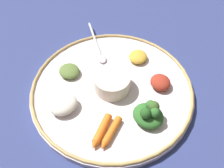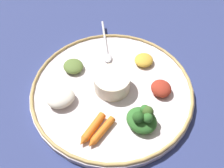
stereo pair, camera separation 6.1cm
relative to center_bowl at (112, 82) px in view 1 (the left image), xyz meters
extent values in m
plane|color=navy|center=(0.00, 0.00, -0.04)|extent=(2.40, 2.40, 0.00)
cylinder|color=silver|center=(0.00, 0.00, -0.03)|extent=(0.41, 0.41, 0.02)
torus|color=tan|center=(0.00, 0.00, -0.02)|extent=(0.41, 0.41, 0.01)
cylinder|color=beige|center=(0.00, 0.00, 0.00)|extent=(0.09, 0.09, 0.04)
cylinder|color=brown|center=(0.00, 0.00, 0.02)|extent=(0.08, 0.08, 0.01)
ellipsoid|color=silver|center=(-0.10, -0.02, -0.02)|extent=(0.04, 0.03, 0.01)
cylinder|color=silver|center=(-0.19, -0.03, -0.02)|extent=(0.15, 0.03, 0.01)
ellipsoid|color=#2D6628|center=(0.10, 0.07, -0.01)|extent=(0.10, 0.10, 0.03)
sphere|color=#23511E|center=(0.11, 0.06, 0.02)|extent=(0.03, 0.03, 0.03)
sphere|color=#2D6628|center=(0.09, 0.08, 0.01)|extent=(0.02, 0.02, 0.02)
sphere|color=#385623|center=(0.09, 0.08, 0.02)|extent=(0.03, 0.03, 0.03)
sphere|color=#2D6628|center=(0.11, 0.08, 0.01)|extent=(0.02, 0.02, 0.02)
cylinder|color=orange|center=(0.12, -0.03, -0.01)|extent=(0.07, 0.05, 0.02)
cone|color=orange|center=(0.16, -0.05, -0.01)|extent=(0.02, 0.02, 0.02)
cylinder|color=orange|center=(0.12, -0.01, -0.02)|extent=(0.07, 0.05, 0.02)
cone|color=orange|center=(0.16, -0.03, -0.02)|extent=(0.02, 0.02, 0.01)
ellipsoid|color=gold|center=(-0.09, 0.08, -0.01)|extent=(0.07, 0.07, 0.02)
ellipsoid|color=#567033|center=(-0.06, -0.11, -0.01)|extent=(0.08, 0.08, 0.02)
ellipsoid|color=silver|center=(0.05, -0.12, -0.01)|extent=(0.08, 0.09, 0.03)
ellipsoid|color=maroon|center=(0.01, 0.12, -0.01)|extent=(0.07, 0.07, 0.03)
camera|label=1|loc=(0.38, -0.04, 0.46)|focal=39.06mm
camera|label=2|loc=(0.38, 0.02, 0.46)|focal=39.06mm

